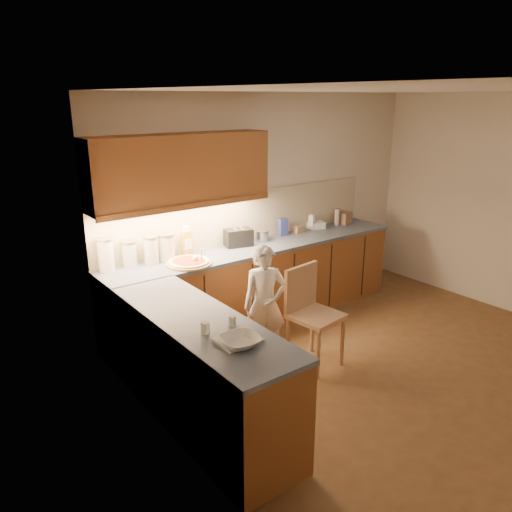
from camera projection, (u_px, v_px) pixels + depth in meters
name	position (u px, v px, depth m)	size (l,w,h in m)	color
room	(410.00, 200.00, 4.41)	(4.54, 4.50, 2.62)	brown
l_counter	(244.00, 306.00, 5.20)	(3.77, 2.62, 0.92)	brown
backsplash	(245.00, 216.00, 5.85)	(3.75, 0.02, 0.58)	beige
upper_cabinets	(181.00, 169.00, 5.01)	(1.95, 0.36, 0.73)	brown
pizza_on_board	(189.00, 262.00, 5.07)	(0.47, 0.47, 0.19)	tan
child	(265.00, 305.00, 4.88)	(0.44, 0.29, 1.21)	silver
wooden_chair	(310.00, 309.00, 4.85)	(0.50, 0.50, 0.99)	tan
mixing_bowl	(240.00, 341.00, 3.41)	(0.27, 0.27, 0.07)	white
canister_a	(106.00, 255.00, 4.83)	(0.17, 0.17, 0.33)	white
canister_b	(129.00, 254.00, 4.98)	(0.15, 0.15, 0.26)	silver
canister_c	(151.00, 250.00, 5.05)	(0.15, 0.15, 0.29)	silver
canister_d	(166.00, 247.00, 5.15)	(0.18, 0.18, 0.29)	silver
oil_jug	(186.00, 242.00, 5.31)	(0.11, 0.08, 0.32)	gold
toaster	(239.00, 237.00, 5.66)	(0.34, 0.25, 0.20)	black
steel_pot	(262.00, 236.00, 5.87)	(0.17, 0.17, 0.13)	#B2B2B7
blue_box	(283.00, 227.00, 6.10)	(0.10, 0.07, 0.21)	#303F92
card_box_a	(299.00, 229.00, 6.24)	(0.12, 0.09, 0.09)	#A7815A
white_bottle	(312.00, 222.00, 6.36)	(0.06, 0.06, 0.19)	white
flat_pack	(316.00, 225.00, 6.44)	(0.21, 0.14, 0.08)	white
tall_jar	(337.00, 217.00, 6.58)	(0.07, 0.07, 0.22)	beige
card_box_b	(344.00, 218.00, 6.69)	(0.20, 0.15, 0.15)	#AA7D5B
dough_cloth	(238.00, 340.00, 3.47)	(0.29, 0.23, 0.02)	silver
spice_jar_a	(205.00, 328.00, 3.58)	(0.07, 0.07, 0.09)	white
spice_jar_b	(232.00, 320.00, 3.71)	(0.06, 0.06, 0.08)	silver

